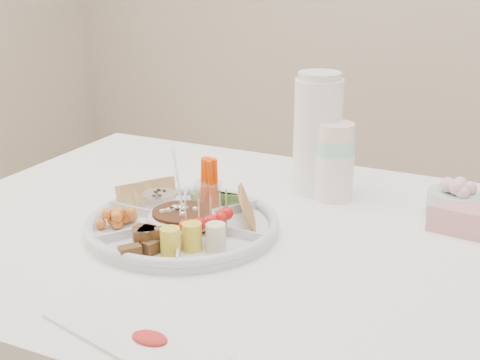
% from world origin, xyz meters
% --- Properties ---
extents(party_tray, '(0.40, 0.40, 0.04)m').
position_xyz_m(party_tray, '(-0.19, -0.06, 0.78)').
color(party_tray, silver).
rests_on(party_tray, dining_table).
extents(bean_dip, '(0.12, 0.12, 0.04)m').
position_xyz_m(bean_dip, '(-0.19, -0.06, 0.79)').
color(bean_dip, '#3A2011').
rests_on(bean_dip, party_tray).
extents(tortillas, '(0.10, 0.10, 0.06)m').
position_xyz_m(tortillas, '(-0.08, 0.00, 0.80)').
color(tortillas, '#B6754C').
rests_on(tortillas, party_tray).
extents(carrot_cucumber, '(0.12, 0.12, 0.11)m').
position_xyz_m(carrot_cucumber, '(-0.19, 0.07, 0.82)').
color(carrot_cucumber, '#FF4900').
rests_on(carrot_cucumber, party_tray).
extents(pita_raisins, '(0.10, 0.10, 0.05)m').
position_xyz_m(pita_raisins, '(-0.30, 0.01, 0.80)').
color(pita_raisins, tan).
rests_on(pita_raisins, party_tray).
extents(cherries, '(0.10, 0.10, 0.04)m').
position_xyz_m(cherries, '(-0.31, -0.11, 0.79)').
color(cherries, gold).
rests_on(cherries, party_tray).
extents(granola_chunks, '(0.11, 0.11, 0.05)m').
position_xyz_m(granola_chunks, '(-0.20, -0.18, 0.79)').
color(granola_chunks, brown).
rests_on(granola_chunks, party_tray).
extents(banana_tomato, '(0.12, 0.12, 0.10)m').
position_xyz_m(banana_tomato, '(-0.09, -0.13, 0.82)').
color(banana_tomato, '#EEE073').
rests_on(banana_tomato, party_tray).
extents(cup_stack, '(0.11, 0.11, 0.24)m').
position_xyz_m(cup_stack, '(0.02, 0.26, 0.88)').
color(cup_stack, silver).
rests_on(cup_stack, dining_table).
extents(thermos, '(0.13, 0.13, 0.28)m').
position_xyz_m(thermos, '(-0.03, 0.29, 0.90)').
color(thermos, white).
rests_on(thermos, dining_table).
extents(flower_bowl, '(0.13, 0.13, 0.08)m').
position_xyz_m(flower_bowl, '(0.28, 0.27, 0.80)').
color(flower_bowl, '#B2D4BD').
rests_on(flower_bowl, dining_table).
extents(napkin_stack, '(0.18, 0.16, 0.05)m').
position_xyz_m(napkin_stack, '(0.33, 0.22, 0.79)').
color(napkin_stack, '#CC8B91').
rests_on(napkin_stack, dining_table).
extents(placemat, '(0.32, 0.17, 0.01)m').
position_xyz_m(placemat, '(-0.07, -0.42, 0.76)').
color(placemat, white).
rests_on(placemat, dining_table).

